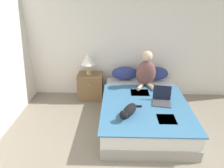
{
  "coord_description": "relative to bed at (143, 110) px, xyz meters",
  "views": [
    {
      "loc": [
        -0.43,
        -1.04,
        2.24
      ],
      "look_at": [
        -0.51,
        1.98,
        0.8
      ],
      "focal_mm": 32.0,
      "sensor_mm": 36.0,
      "label": 1
    }
  ],
  "objects": [
    {
      "name": "wall_back",
      "position": [
        -0.06,
        1.09,
        1.05
      ],
      "size": [
        5.69,
        0.05,
        2.55
      ],
      "color": "silver",
      "rests_on": "ground_plane"
    },
    {
      "name": "bed",
      "position": [
        0.0,
        0.0,
        0.0
      ],
      "size": [
        1.49,
        2.03,
        0.45
      ],
      "color": "#9E998E",
      "rests_on": "ground_plane"
    },
    {
      "name": "pillow_near",
      "position": [
        -0.33,
        0.87,
        0.38
      ],
      "size": [
        0.56,
        0.24,
        0.3
      ],
      "color": "navy",
      "rests_on": "bed"
    },
    {
      "name": "pillow_far",
      "position": [
        0.33,
        0.87,
        0.38
      ],
      "size": [
        0.56,
        0.24,
        0.3
      ],
      "color": "navy",
      "rests_on": "bed"
    },
    {
      "name": "person_sitting",
      "position": [
        0.09,
        0.59,
        0.54
      ],
      "size": [
        0.39,
        0.38,
        0.73
      ],
      "color": "brown",
      "rests_on": "bed"
    },
    {
      "name": "cat_tabby",
      "position": [
        -0.31,
        -0.5,
        0.31
      ],
      "size": [
        0.38,
        0.49,
        0.19
      ],
      "rotation": [
        0.0,
        0.0,
        -2.06
      ],
      "color": "black",
      "rests_on": "bed"
    },
    {
      "name": "laptop_open",
      "position": [
        0.29,
        -0.08,
        0.28
      ],
      "size": [
        0.36,
        0.35,
        0.26
      ],
      "rotation": [
        0.0,
        0.0,
        -0.17
      ],
      "color": "#424247",
      "rests_on": "bed"
    },
    {
      "name": "nightstand",
      "position": [
        -1.07,
        0.83,
        0.07
      ],
      "size": [
        0.53,
        0.39,
        0.59
      ],
      "color": "brown",
      "rests_on": "ground_plane"
    },
    {
      "name": "table_lamp",
      "position": [
        -1.1,
        0.83,
        0.7
      ],
      "size": [
        0.31,
        0.31,
        0.46
      ],
      "color": "tan",
      "rests_on": "nightstand"
    }
  ]
}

